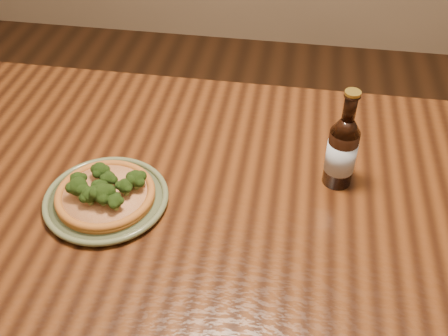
# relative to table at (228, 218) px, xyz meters

# --- Properties ---
(table) EXTENTS (1.60, 0.90, 0.75)m
(table) POSITION_rel_table_xyz_m (0.00, 0.00, 0.00)
(table) COLOR #4D2710
(table) RESTS_ON ground
(plate) EXTENTS (0.27, 0.27, 0.02)m
(plate) POSITION_rel_table_xyz_m (-0.26, -0.08, 0.10)
(plate) COLOR #5A6646
(plate) RESTS_ON table
(pizza) EXTENTS (0.22, 0.22, 0.07)m
(pizza) POSITION_rel_table_xyz_m (-0.26, -0.08, 0.12)
(pizza) COLOR #AA6626
(pizza) RESTS_ON plate
(beer_bottle) EXTENTS (0.07, 0.07, 0.24)m
(beer_bottle) POSITION_rel_table_xyz_m (0.24, 0.07, 0.18)
(beer_bottle) COLOR black
(beer_bottle) RESTS_ON table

